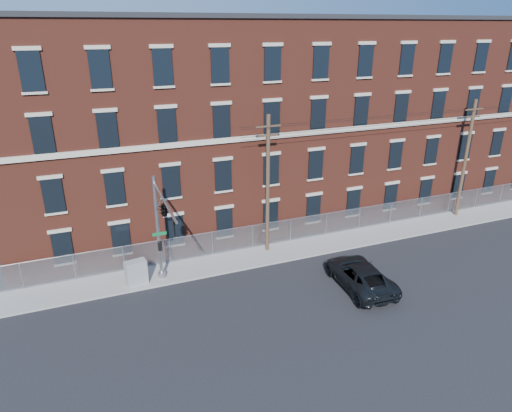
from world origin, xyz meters
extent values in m
plane|color=black|center=(0.00, 0.00, 0.00)|extent=(140.00, 140.00, 0.00)
cube|color=gray|center=(12.00, 5.00, 0.06)|extent=(65.00, 3.00, 0.12)
cube|color=#5F261A|center=(12.00, 14.00, 8.00)|extent=(55.00, 14.00, 16.00)
cube|color=black|center=(12.00, 14.00, 16.15)|extent=(55.30, 14.30, 0.30)
cube|color=#AEA591|center=(12.00, 6.92, 8.30)|extent=(55.00, 0.18, 0.35)
cube|color=black|center=(-11.83, 6.94, 2.20)|extent=(1.20, 0.10, 2.20)
cube|color=black|center=(-11.83, 6.94, 5.80)|extent=(1.20, 0.10, 2.20)
cube|color=black|center=(-11.83, 6.94, 9.60)|extent=(1.20, 0.10, 2.20)
cube|color=black|center=(-11.83, 6.94, 13.20)|extent=(1.20, 0.10, 2.20)
cube|color=black|center=(-8.17, 6.94, 2.20)|extent=(1.20, 0.10, 2.20)
cube|color=black|center=(-8.17, 6.94, 5.80)|extent=(1.20, 0.10, 2.20)
cube|color=black|center=(-8.17, 6.94, 9.60)|extent=(1.20, 0.10, 2.20)
cube|color=black|center=(-8.17, 6.94, 13.20)|extent=(1.20, 0.10, 2.20)
cube|color=black|center=(-4.50, 6.94, 2.20)|extent=(1.20, 0.10, 2.20)
cube|color=black|center=(-4.50, 6.94, 5.80)|extent=(1.20, 0.10, 2.20)
cube|color=black|center=(-4.50, 6.94, 9.60)|extent=(1.20, 0.10, 2.20)
cube|color=black|center=(-4.50, 6.94, 13.20)|extent=(1.20, 0.10, 2.20)
cube|color=black|center=(-0.83, 6.94, 2.20)|extent=(1.20, 0.10, 2.20)
cube|color=black|center=(-0.83, 6.94, 5.80)|extent=(1.20, 0.10, 2.20)
cube|color=black|center=(-0.83, 6.94, 9.60)|extent=(1.20, 0.10, 2.20)
cube|color=black|center=(-0.83, 6.94, 13.20)|extent=(1.20, 0.10, 2.20)
cube|color=black|center=(2.83, 6.94, 2.20)|extent=(1.20, 0.10, 2.20)
cube|color=black|center=(2.83, 6.94, 5.80)|extent=(1.20, 0.10, 2.20)
cube|color=black|center=(2.83, 6.94, 9.60)|extent=(1.20, 0.10, 2.20)
cube|color=black|center=(2.83, 6.94, 13.20)|extent=(1.20, 0.10, 2.20)
cube|color=black|center=(6.50, 6.94, 2.20)|extent=(1.20, 0.10, 2.20)
cube|color=black|center=(6.50, 6.94, 5.80)|extent=(1.20, 0.10, 2.20)
cube|color=black|center=(6.50, 6.94, 9.60)|extent=(1.20, 0.10, 2.20)
cube|color=black|center=(6.50, 6.94, 13.20)|extent=(1.20, 0.10, 2.20)
cube|color=black|center=(10.17, 6.94, 2.20)|extent=(1.20, 0.10, 2.20)
cube|color=black|center=(10.17, 6.94, 5.80)|extent=(1.20, 0.10, 2.20)
cube|color=black|center=(10.17, 6.94, 9.60)|extent=(1.20, 0.10, 2.20)
cube|color=black|center=(10.17, 6.94, 13.20)|extent=(1.20, 0.10, 2.20)
cube|color=black|center=(13.83, 6.94, 2.20)|extent=(1.20, 0.10, 2.20)
cube|color=black|center=(13.83, 6.94, 5.80)|extent=(1.20, 0.10, 2.20)
cube|color=black|center=(13.83, 6.94, 9.60)|extent=(1.20, 0.10, 2.20)
cube|color=black|center=(13.83, 6.94, 13.20)|extent=(1.20, 0.10, 2.20)
cube|color=black|center=(17.50, 6.94, 2.20)|extent=(1.20, 0.10, 2.20)
cube|color=black|center=(17.50, 6.94, 5.80)|extent=(1.20, 0.10, 2.20)
cube|color=black|center=(17.50, 6.94, 9.60)|extent=(1.20, 0.10, 2.20)
cube|color=black|center=(17.50, 6.94, 13.20)|extent=(1.20, 0.10, 2.20)
cube|color=black|center=(21.17, 6.94, 2.20)|extent=(1.20, 0.10, 2.20)
cube|color=black|center=(21.17, 6.94, 5.80)|extent=(1.20, 0.10, 2.20)
cube|color=black|center=(21.17, 6.94, 9.60)|extent=(1.20, 0.10, 2.20)
cube|color=black|center=(21.17, 6.94, 13.20)|extent=(1.20, 0.10, 2.20)
cube|color=black|center=(24.83, 6.94, 2.20)|extent=(1.20, 0.10, 2.20)
cube|color=black|center=(24.83, 6.94, 5.80)|extent=(1.20, 0.10, 2.20)
cube|color=black|center=(24.83, 6.94, 9.60)|extent=(1.20, 0.10, 2.20)
cube|color=#A5A8AD|center=(12.00, 6.30, 1.02)|extent=(59.00, 0.02, 1.80)
cylinder|color=#9EA0A5|center=(12.00, 6.30, 1.92)|extent=(59.00, 0.04, 0.04)
cylinder|color=#9EA0A5|center=(-14.39, 6.30, 1.02)|extent=(0.06, 0.06, 1.85)
cylinder|color=#9EA0A5|center=(-11.29, 6.30, 1.02)|extent=(0.06, 0.06, 1.85)
cylinder|color=#9EA0A5|center=(-8.18, 6.30, 1.02)|extent=(0.06, 0.06, 1.85)
cylinder|color=#9EA0A5|center=(-5.08, 6.30, 1.02)|extent=(0.06, 0.06, 1.85)
cylinder|color=#9EA0A5|center=(-1.97, 6.30, 1.02)|extent=(0.06, 0.06, 1.85)
cylinder|color=#9EA0A5|center=(1.13, 6.30, 1.02)|extent=(0.06, 0.06, 1.85)
cylinder|color=#9EA0A5|center=(4.24, 6.30, 1.02)|extent=(0.06, 0.06, 1.85)
cylinder|color=#9EA0A5|center=(7.34, 6.30, 1.02)|extent=(0.06, 0.06, 1.85)
cylinder|color=#9EA0A5|center=(10.45, 6.30, 1.02)|extent=(0.06, 0.06, 1.85)
cylinder|color=#9EA0A5|center=(13.55, 6.30, 1.02)|extent=(0.06, 0.06, 1.85)
cylinder|color=#9EA0A5|center=(16.66, 6.30, 1.02)|extent=(0.06, 0.06, 1.85)
cylinder|color=#9EA0A5|center=(19.76, 6.30, 1.02)|extent=(0.06, 0.06, 1.85)
cylinder|color=#9EA0A5|center=(22.87, 6.30, 1.02)|extent=(0.06, 0.06, 1.85)
cylinder|color=#9EA0A5|center=(25.97, 6.30, 1.02)|extent=(0.06, 0.06, 1.85)
cylinder|color=#9EA0A5|center=(-6.00, 4.50, 3.62)|extent=(0.22, 0.22, 7.00)
cylinder|color=#9EA0A5|center=(-6.00, 4.50, 0.32)|extent=(0.50, 0.50, 0.40)
cylinder|color=#9EA0A5|center=(-6.00, 1.25, 6.72)|extent=(0.14, 6.50, 0.14)
cylinder|color=#9EA0A5|center=(-6.00, 3.30, 5.72)|extent=(0.08, 2.18, 1.56)
cube|color=#0C592D|center=(-5.95, 4.35, 3.32)|extent=(0.90, 0.03, 0.22)
cube|color=black|center=(-6.00, 4.25, 2.52)|extent=(0.25, 0.25, 0.60)
imported|color=black|center=(-6.00, -1.30, 6.17)|extent=(0.16, 0.20, 1.00)
imported|color=black|center=(-6.00, 1.50, 6.17)|extent=(0.53, 2.48, 1.00)
cylinder|color=#4D3826|center=(2.00, 5.60, 5.12)|extent=(0.28, 0.28, 10.00)
cube|color=#4D3826|center=(2.00, 5.60, 9.32)|extent=(1.80, 0.12, 0.12)
cube|color=#4D3826|center=(2.00, 5.60, 8.72)|extent=(1.40, 0.12, 0.12)
cylinder|color=#4D3826|center=(20.00, 5.60, 5.12)|extent=(0.28, 0.28, 10.00)
cube|color=#4D3826|center=(20.00, 5.60, 9.32)|extent=(1.80, 0.12, 0.12)
cube|color=#4D3826|center=(20.00, 5.60, 8.72)|extent=(1.40, 0.12, 0.12)
cylinder|color=black|center=(20.00, 5.30, 9.32)|extent=(40.00, 0.02, 0.02)
cylinder|color=black|center=(20.00, 5.90, 9.32)|extent=(40.00, 0.02, 0.02)
cylinder|color=black|center=(20.00, 5.60, 8.72)|extent=(40.00, 0.02, 0.02)
imported|color=black|center=(5.57, -1.09, 0.82)|extent=(3.07, 6.03, 1.63)
cube|color=gray|center=(-7.65, 4.20, 0.95)|extent=(1.42, 0.88, 1.66)
camera|label=1|loc=(-9.72, -21.85, 15.56)|focal=31.59mm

